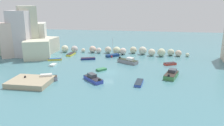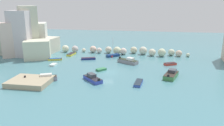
{
  "view_description": "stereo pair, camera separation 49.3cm",
  "coord_description": "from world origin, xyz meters",
  "px_view_note": "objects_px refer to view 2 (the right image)",
  "views": [
    {
      "loc": [
        9.14,
        -50.92,
        16.73
      ],
      "look_at": [
        0.0,
        4.96,
        1.0
      ],
      "focal_mm": 35.58,
      "sensor_mm": 36.0,
      "label": 1
    },
    {
      "loc": [
        9.62,
        -50.84,
        16.73
      ],
      "look_at": [
        0.0,
        4.96,
        1.0
      ],
      "focal_mm": 35.58,
      "sensor_mm": 36.0,
      "label": 2
    }
  ],
  "objects_px": {
    "moored_boat_5": "(128,61)",
    "moored_boat_11": "(138,83)",
    "moored_boat_6": "(55,59)",
    "moored_boat_3": "(42,78)",
    "moored_boat_10": "(171,75)",
    "channel_buoy": "(112,56)",
    "moored_boat_2": "(93,78)",
    "moored_boat_4": "(101,69)",
    "stone_dock": "(30,82)",
    "moored_boat_0": "(113,55)",
    "moored_boat_8": "(71,54)",
    "moored_boat_9": "(88,59)",
    "moored_boat_1": "(53,65)",
    "moored_boat_7": "(170,64)"
  },
  "relations": [
    {
      "from": "moored_boat_7",
      "to": "moored_boat_8",
      "type": "xyz_separation_m",
      "value": [
        -30.68,
        6.61,
        -0.0
      ]
    },
    {
      "from": "channel_buoy",
      "to": "stone_dock",
      "type": "bearing_deg",
      "value": -116.84
    },
    {
      "from": "channel_buoy",
      "to": "moored_boat_7",
      "type": "xyz_separation_m",
      "value": [
        17.15,
        -5.65,
        0.01
      ]
    },
    {
      "from": "moored_boat_0",
      "to": "moored_boat_9",
      "type": "height_order",
      "value": "moored_boat_0"
    },
    {
      "from": "moored_boat_2",
      "to": "moored_boat_7",
      "type": "distance_m",
      "value": 23.78
    },
    {
      "from": "channel_buoy",
      "to": "moored_boat_10",
      "type": "relative_size",
      "value": 0.1
    },
    {
      "from": "moored_boat_1",
      "to": "moored_boat_11",
      "type": "distance_m",
      "value": 25.65
    },
    {
      "from": "moored_boat_3",
      "to": "moored_boat_4",
      "type": "relative_size",
      "value": 2.51
    },
    {
      "from": "moored_boat_8",
      "to": "moored_boat_9",
      "type": "relative_size",
      "value": 0.97
    },
    {
      "from": "moored_boat_3",
      "to": "moored_boat_4",
      "type": "height_order",
      "value": "moored_boat_3"
    },
    {
      "from": "moored_boat_5",
      "to": "moored_boat_11",
      "type": "distance_m",
      "value": 16.36
    },
    {
      "from": "moored_boat_9",
      "to": "stone_dock",
      "type": "bearing_deg",
      "value": 53.31
    },
    {
      "from": "moored_boat_3",
      "to": "moored_boat_5",
      "type": "xyz_separation_m",
      "value": [
        17.17,
        17.45,
        0.06
      ]
    },
    {
      "from": "moored_boat_1",
      "to": "moored_boat_9",
      "type": "distance_m",
      "value": 10.98
    },
    {
      "from": "moored_boat_2",
      "to": "moored_boat_11",
      "type": "distance_m",
      "value": 10.01
    },
    {
      "from": "moored_boat_5",
      "to": "moored_boat_6",
      "type": "xyz_separation_m",
      "value": [
        -21.61,
        -0.26,
        -0.34
      ]
    },
    {
      "from": "stone_dock",
      "to": "moored_boat_2",
      "type": "xyz_separation_m",
      "value": [
        12.4,
        4.16,
        0.04
      ]
    },
    {
      "from": "moored_boat_4",
      "to": "moored_boat_10",
      "type": "relative_size",
      "value": 0.46
    },
    {
      "from": "moored_boat_11",
      "to": "moored_boat_1",
      "type": "bearing_deg",
      "value": 72.63
    },
    {
      "from": "moored_boat_5",
      "to": "moored_boat_7",
      "type": "relative_size",
      "value": 1.68
    },
    {
      "from": "moored_boat_3",
      "to": "moored_boat_7",
      "type": "bearing_deg",
      "value": 9.09
    },
    {
      "from": "moored_boat_6",
      "to": "moored_boat_7",
      "type": "distance_m",
      "value": 33.12
    },
    {
      "from": "moored_boat_2",
      "to": "moored_boat_8",
      "type": "height_order",
      "value": "moored_boat_2"
    },
    {
      "from": "channel_buoy",
      "to": "moored_boat_10",
      "type": "distance_m",
      "value": 23.14
    },
    {
      "from": "moored_boat_3",
      "to": "moored_boat_4",
      "type": "distance_m",
      "value": 14.73
    },
    {
      "from": "moored_boat_4",
      "to": "moored_boat_6",
      "type": "xyz_separation_m",
      "value": [
        -15.6,
        7.58,
        0.04
      ]
    },
    {
      "from": "moored_boat_1",
      "to": "moored_boat_7",
      "type": "bearing_deg",
      "value": 103.69
    },
    {
      "from": "moored_boat_4",
      "to": "moored_boat_6",
      "type": "distance_m",
      "value": 17.34
    },
    {
      "from": "moored_boat_8",
      "to": "moored_boat_9",
      "type": "height_order",
      "value": "moored_boat_8"
    },
    {
      "from": "moored_boat_3",
      "to": "moored_boat_10",
      "type": "bearing_deg",
      "value": -8.28
    },
    {
      "from": "moored_boat_6",
      "to": "moored_boat_7",
      "type": "relative_size",
      "value": 1.14
    },
    {
      "from": "moored_boat_10",
      "to": "moored_boat_8",
      "type": "bearing_deg",
      "value": 78.33
    },
    {
      "from": "moored_boat_9",
      "to": "moored_boat_6",
      "type": "bearing_deg",
      "value": -5.49
    },
    {
      "from": "channel_buoy",
      "to": "moored_boat_5",
      "type": "xyz_separation_m",
      "value": [
        5.64,
        -5.94,
        0.35
      ]
    },
    {
      "from": "moored_boat_0",
      "to": "moored_boat_9",
      "type": "xyz_separation_m",
      "value": [
        -6.63,
        -4.81,
        -0.11
      ]
    },
    {
      "from": "moored_boat_2",
      "to": "moored_boat_4",
      "type": "distance_m",
      "value": 7.73
    },
    {
      "from": "moored_boat_7",
      "to": "channel_buoy",
      "type": "bearing_deg",
      "value": -46.33
    },
    {
      "from": "moored_boat_2",
      "to": "moored_boat_7",
      "type": "xyz_separation_m",
      "value": [
        17.73,
        15.85,
        -0.28
      ]
    },
    {
      "from": "channel_buoy",
      "to": "moored_boat_6",
      "type": "xyz_separation_m",
      "value": [
        -15.97,
        -6.19,
        0.01
      ]
    },
    {
      "from": "channel_buoy",
      "to": "moored_boat_5",
      "type": "relative_size",
      "value": 0.09
    },
    {
      "from": "channel_buoy",
      "to": "moored_boat_6",
      "type": "relative_size",
      "value": 0.14
    },
    {
      "from": "moored_boat_1",
      "to": "moored_boat_3",
      "type": "relative_size",
      "value": 0.34
    },
    {
      "from": "moored_boat_9",
      "to": "moored_boat_4",
      "type": "bearing_deg",
      "value": 101.11
    },
    {
      "from": "moored_boat_9",
      "to": "moored_boat_2",
      "type": "bearing_deg",
      "value": 88.15
    },
    {
      "from": "channel_buoy",
      "to": "moored_boat_2",
      "type": "height_order",
      "value": "moored_boat_2"
    },
    {
      "from": "moored_boat_6",
      "to": "moored_boat_10",
      "type": "height_order",
      "value": "moored_boat_10"
    },
    {
      "from": "channel_buoy",
      "to": "moored_boat_8",
      "type": "relative_size",
      "value": 0.13
    },
    {
      "from": "channel_buoy",
      "to": "moored_boat_0",
      "type": "distance_m",
      "value": 1.13
    },
    {
      "from": "moored_boat_1",
      "to": "moored_boat_8",
      "type": "distance_m",
      "value": 12.6
    },
    {
      "from": "moored_boat_0",
      "to": "moored_boat_5",
      "type": "xyz_separation_m",
      "value": [
        5.54,
        -7.05,
        0.24
      ]
    }
  ]
}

